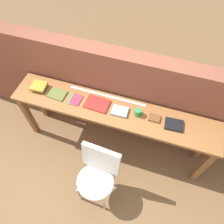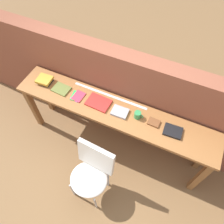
{
  "view_description": "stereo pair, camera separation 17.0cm",
  "coord_description": "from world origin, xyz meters",
  "px_view_note": "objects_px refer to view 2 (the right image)",
  "views": [
    {
      "loc": [
        0.43,
        -1.09,
        2.98
      ],
      "look_at": [
        0.0,
        0.25,
        0.9
      ],
      "focal_mm": 35.0,
      "sensor_mm": 36.0,
      "label": 1
    },
    {
      "loc": [
        0.59,
        -1.02,
        2.98
      ],
      "look_at": [
        0.0,
        0.25,
        0.9
      ],
      "focal_mm": 35.0,
      "sensor_mm": 36.0,
      "label": 2
    }
  ],
  "objects_px": {
    "book_open_centre": "(98,102)",
    "mug": "(138,115)",
    "magazine_cycling": "(61,89)",
    "pamphlet_pile_colourful": "(77,96)",
    "book_repair_rightmost": "(173,131)",
    "leather_journal_brown": "(154,122)",
    "chair_white_moulded": "(91,172)",
    "book_stack_leftmost": "(45,80)"
  },
  "relations": [
    {
      "from": "pamphlet_pile_colourful",
      "to": "mug",
      "type": "distance_m",
      "value": 0.77
    },
    {
      "from": "book_open_centre",
      "to": "book_repair_rightmost",
      "type": "bearing_deg",
      "value": 1.91
    },
    {
      "from": "book_stack_leftmost",
      "to": "book_repair_rightmost",
      "type": "bearing_deg",
      "value": -0.66
    },
    {
      "from": "book_open_centre",
      "to": "book_repair_rightmost",
      "type": "relative_size",
      "value": 1.4
    },
    {
      "from": "book_open_centre",
      "to": "book_stack_leftmost",
      "type": "bearing_deg",
      "value": -178.34
    },
    {
      "from": "mug",
      "to": "leather_journal_brown",
      "type": "bearing_deg",
      "value": 1.17
    },
    {
      "from": "leather_journal_brown",
      "to": "chair_white_moulded",
      "type": "bearing_deg",
      "value": -121.46
    },
    {
      "from": "book_repair_rightmost",
      "to": "leather_journal_brown",
      "type": "bearing_deg",
      "value": 171.28
    },
    {
      "from": "chair_white_moulded",
      "to": "mug",
      "type": "relative_size",
      "value": 8.1
    },
    {
      "from": "book_open_centre",
      "to": "mug",
      "type": "bearing_deg",
      "value": 3.33
    },
    {
      "from": "book_stack_leftmost",
      "to": "book_open_centre",
      "type": "xyz_separation_m",
      "value": [
        0.77,
        -0.01,
        -0.02
      ]
    },
    {
      "from": "magazine_cycling",
      "to": "book_open_centre",
      "type": "distance_m",
      "value": 0.52
    },
    {
      "from": "magazine_cycling",
      "to": "mug",
      "type": "distance_m",
      "value": 1.01
    },
    {
      "from": "pamphlet_pile_colourful",
      "to": "book_stack_leftmost",
      "type": "bearing_deg",
      "value": 176.45
    },
    {
      "from": "book_open_centre",
      "to": "book_repair_rightmost",
      "type": "height_order",
      "value": "book_repair_rightmost"
    },
    {
      "from": "book_stack_leftmost",
      "to": "magazine_cycling",
      "type": "bearing_deg",
      "value": -4.45
    },
    {
      "from": "pamphlet_pile_colourful",
      "to": "leather_journal_brown",
      "type": "height_order",
      "value": "leather_journal_brown"
    },
    {
      "from": "mug",
      "to": "book_repair_rightmost",
      "type": "distance_m",
      "value": 0.42
    },
    {
      "from": "magazine_cycling",
      "to": "book_repair_rightmost",
      "type": "distance_m",
      "value": 1.43
    },
    {
      "from": "chair_white_moulded",
      "to": "magazine_cycling",
      "type": "xyz_separation_m",
      "value": [
        -0.75,
        0.67,
        0.36
      ]
    },
    {
      "from": "mug",
      "to": "leather_journal_brown",
      "type": "relative_size",
      "value": 0.85
    },
    {
      "from": "chair_white_moulded",
      "to": "leather_journal_brown",
      "type": "xyz_separation_m",
      "value": [
        0.45,
        0.69,
        0.37
      ]
    },
    {
      "from": "pamphlet_pile_colourful",
      "to": "leather_journal_brown",
      "type": "distance_m",
      "value": 0.97
    },
    {
      "from": "magazine_cycling",
      "to": "pamphlet_pile_colourful",
      "type": "bearing_deg",
      "value": 0.92
    },
    {
      "from": "chair_white_moulded",
      "to": "pamphlet_pile_colourful",
      "type": "distance_m",
      "value": 0.91
    },
    {
      "from": "chair_white_moulded",
      "to": "book_stack_leftmost",
      "type": "height_order",
      "value": "book_stack_leftmost"
    },
    {
      "from": "chair_white_moulded",
      "to": "pamphlet_pile_colourful",
      "type": "xyz_separation_m",
      "value": [
        -0.51,
        0.66,
        0.36
      ]
    },
    {
      "from": "pamphlet_pile_colourful",
      "to": "book_repair_rightmost",
      "type": "bearing_deg",
      "value": 0.52
    },
    {
      "from": "book_open_centre",
      "to": "book_repair_rightmost",
      "type": "xyz_separation_m",
      "value": [
        0.91,
        -0.01,
        0.0
      ]
    },
    {
      "from": "magazine_cycling",
      "to": "pamphlet_pile_colourful",
      "type": "xyz_separation_m",
      "value": [
        0.24,
        -0.01,
        -0.0
      ]
    },
    {
      "from": "book_stack_leftmost",
      "to": "pamphlet_pile_colourful",
      "type": "xyz_separation_m",
      "value": [
        0.49,
        -0.03,
        -0.03
      ]
    },
    {
      "from": "chair_white_moulded",
      "to": "book_stack_leftmost",
      "type": "distance_m",
      "value": 1.28
    },
    {
      "from": "magazine_cycling",
      "to": "mug",
      "type": "height_order",
      "value": "mug"
    },
    {
      "from": "pamphlet_pile_colourful",
      "to": "book_repair_rightmost",
      "type": "xyz_separation_m",
      "value": [
        1.19,
        0.01,
        0.01
      ]
    },
    {
      "from": "magazine_cycling",
      "to": "leather_journal_brown",
      "type": "height_order",
      "value": "leather_journal_brown"
    },
    {
      "from": "mug",
      "to": "book_repair_rightmost",
      "type": "height_order",
      "value": "mug"
    },
    {
      "from": "book_stack_leftmost",
      "to": "book_open_centre",
      "type": "distance_m",
      "value": 0.77
    },
    {
      "from": "mug",
      "to": "book_stack_leftmost",
      "type": "bearing_deg",
      "value": 179.86
    },
    {
      "from": "magazine_cycling",
      "to": "book_repair_rightmost",
      "type": "bearing_deg",
      "value": 3.52
    },
    {
      "from": "chair_white_moulded",
      "to": "book_stack_leftmost",
      "type": "xyz_separation_m",
      "value": [
        -1.0,
        0.69,
        0.39
      ]
    },
    {
      "from": "book_repair_rightmost",
      "to": "book_open_centre",
      "type": "bearing_deg",
      "value": 175.87
    },
    {
      "from": "pamphlet_pile_colourful",
      "to": "mug",
      "type": "bearing_deg",
      "value": 2.01
    }
  ]
}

